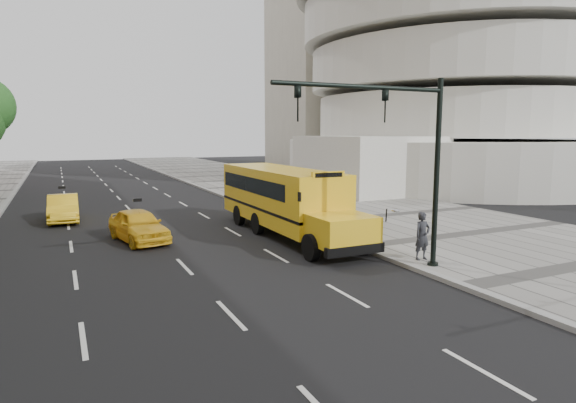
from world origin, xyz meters
name	(u,v)px	position (x,y,z in m)	size (l,w,h in m)	color
ground	(180,237)	(0.00, 0.00, 0.00)	(140.00, 140.00, 0.00)	black
sidewalk_museum	(394,216)	(12.00, 0.00, 0.07)	(12.00, 140.00, 0.15)	gray
curb_museum	(299,224)	(6.00, 0.00, 0.07)	(0.30, 140.00, 0.15)	gray
guggenheim	(422,44)	(29.37, 18.51, 13.58)	(33.20, 42.20, 35.00)	silver
school_bus	(283,196)	(4.50, -1.32, 1.76)	(2.96, 11.56, 3.19)	yellow
taxi_near	(139,225)	(-1.81, -0.20, 0.70)	(1.65, 4.11, 1.40)	yellow
taxi_far	(63,208)	(-4.68, 6.53, 0.70)	(1.48, 4.24, 1.40)	yellow
pedestrian	(422,236)	(6.77, -8.25, 1.01)	(0.63, 0.41, 1.72)	#282A2F
traffic_signal	(404,150)	(5.19, -9.01, 4.09)	(6.18, 0.36, 6.40)	black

